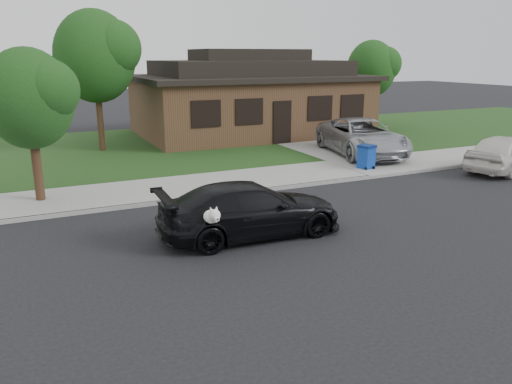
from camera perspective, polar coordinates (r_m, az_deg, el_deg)
name	(u,v)px	position (r m, az deg, el deg)	size (l,w,h in m)	color
ground	(337,219)	(14.25, 9.24, -3.07)	(120.00, 120.00, 0.00)	black
sidewalk	(261,179)	(18.41, 0.58, 1.55)	(60.00, 3.00, 0.12)	gray
curb	(280,188)	(17.11, 2.73, 0.46)	(60.00, 0.12, 0.12)	gray
lawn	(194,144)	(25.72, -7.12, 5.41)	(60.00, 13.00, 0.13)	#193814
driveway	(326,145)	(25.56, 7.98, 5.33)	(4.50, 13.00, 0.14)	gray
sedan	(250,210)	(12.61, -0.65, -2.02)	(4.78, 2.33, 1.37)	black
minivan	(362,137)	(22.97, 12.00, 6.20)	(2.63, 5.70, 1.58)	#ADAFB4
white_compact	(505,153)	(22.09, 26.60, 4.04)	(1.75, 4.34, 1.48)	silver
recycling_bin	(366,157)	(20.16, 12.50, 3.96)	(0.69, 0.69, 0.94)	#0E369A
house	(249,98)	(28.73, -0.77, 10.72)	(12.60, 8.60, 4.65)	#422B1C
tree_0	(99,55)	(24.26, -17.50, 14.73)	(3.78, 3.60, 6.34)	#332114
tree_1	(374,68)	(32.34, 13.35, 13.65)	(3.15, 3.00, 5.25)	#332114
tree_2	(33,97)	(16.31, -24.10, 9.87)	(2.73, 2.60, 4.59)	#332114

